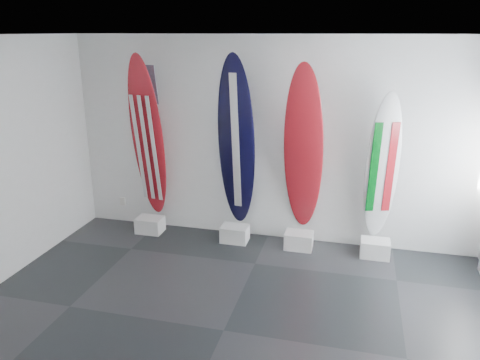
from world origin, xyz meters
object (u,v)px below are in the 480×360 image
(surfboard_navy, at_px, (236,143))
(surfboard_italy, at_px, (382,167))
(surfboard_usa, at_px, (147,138))
(surfboard_swiss, at_px, (303,150))

(surfboard_navy, xyz_separation_m, surfboard_italy, (2.04, 0.00, -0.23))
(surfboard_usa, bearing_deg, surfboard_swiss, 11.72)
(surfboard_italy, bearing_deg, surfboard_swiss, 163.24)
(surfboard_italy, bearing_deg, surfboard_usa, 163.24)
(surfboard_swiss, xyz_separation_m, surfboard_italy, (1.07, 0.00, -0.18))
(surfboard_swiss, height_order, surfboard_italy, surfboard_swiss)
(surfboard_usa, height_order, surfboard_navy, surfboard_navy)
(surfboard_usa, xyz_separation_m, surfboard_swiss, (2.35, 0.00, -0.04))
(surfboard_usa, distance_m, surfboard_italy, 3.43)
(surfboard_swiss, distance_m, surfboard_italy, 1.09)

